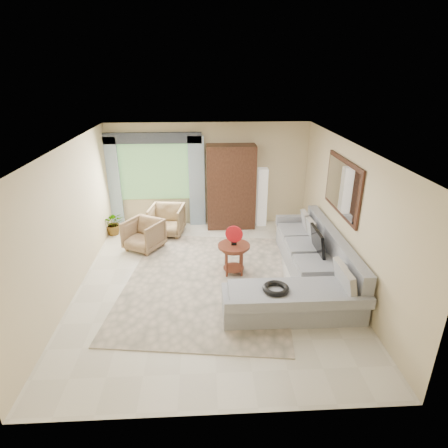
{
  "coord_description": "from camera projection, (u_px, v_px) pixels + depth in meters",
  "views": [
    {
      "loc": [
        -0.1,
        -6.22,
        3.81
      ],
      "look_at": [
        0.25,
        0.35,
        1.05
      ],
      "focal_mm": 30.0,
      "sensor_mm": 36.0,
      "label": 1
    }
  ],
  "objects": [
    {
      "name": "potted_plant",
      "position": [
        114.0,
        223.0,
        9.14
      ],
      "size": [
        0.57,
        0.5,
        0.59
      ],
      "primitive_type": "imported",
      "rotation": [
        0.0,
        0.0,
        0.08
      ],
      "color": "#999999",
      "rests_on": "ground"
    },
    {
      "name": "sectional_sofa",
      "position": [
        307.0,
        271.0,
        7.02
      ],
      "size": [
        2.3,
        3.46,
        0.9
      ],
      "color": "#A1A3AA",
      "rests_on": "ground"
    },
    {
      "name": "ground",
      "position": [
        212.0,
        281.0,
        7.2
      ],
      "size": [
        6.0,
        6.0,
        0.0
      ],
      "primitive_type": "plane",
      "color": "silver",
      "rests_on": "ground"
    },
    {
      "name": "curtain_left",
      "position": [
        112.0,
        183.0,
        9.29
      ],
      "size": [
        0.4,
        0.08,
        2.3
      ],
      "primitive_type": "cube",
      "color": "#9EB7CC",
      "rests_on": "ground"
    },
    {
      "name": "garden_hose",
      "position": [
        276.0,
        288.0,
        5.98
      ],
      "size": [
        0.43,
        0.43,
        0.09
      ],
      "primitive_type": "torus",
      "color": "black",
      "rests_on": "sectional_sofa"
    },
    {
      "name": "area_rug",
      "position": [
        206.0,
        281.0,
        7.21
      ],
      "size": [
        3.49,
        4.35,
        0.02
      ],
      "primitive_type": "cube",
      "rotation": [
        0.0,
        0.0,
        -0.13
      ],
      "color": "beige",
      "rests_on": "ground"
    },
    {
      "name": "red_disc",
      "position": [
        234.0,
        234.0,
        7.16
      ],
      "size": [
        0.34,
        0.11,
        0.34
      ],
      "primitive_type": "cylinder",
      "rotation": [
        1.57,
        0.0,
        -0.26
      ],
      "color": "red",
      "rests_on": "coffee_table"
    },
    {
      "name": "curtain_right",
      "position": [
        197.0,
        182.0,
        9.4
      ],
      "size": [
        0.4,
        0.08,
        2.3
      ],
      "primitive_type": "cube",
      "color": "#9EB7CC",
      "rests_on": "ground"
    },
    {
      "name": "armchair_left",
      "position": [
        144.0,
        235.0,
        8.39
      ],
      "size": [
        1.01,
        1.02,
        0.69
      ],
      "primitive_type": "imported",
      "rotation": [
        0.0,
        0.0,
        -0.53
      ],
      "color": "#9A7E54",
      "rests_on": "ground"
    },
    {
      "name": "wall_mirror",
      "position": [
        342.0,
        187.0,
        6.97
      ],
      "size": [
        0.05,
        1.7,
        1.05
      ],
      "color": "black",
      "rests_on": "wall_right"
    },
    {
      "name": "valance",
      "position": [
        152.0,
        138.0,
        8.94
      ],
      "size": [
        2.4,
        0.12,
        0.26
      ],
      "primitive_type": "cube",
      "color": "#1E232D",
      "rests_on": "wall_back"
    },
    {
      "name": "armoire",
      "position": [
        231.0,
        187.0,
        9.33
      ],
      "size": [
        1.2,
        0.55,
        2.1
      ],
      "primitive_type": "cube",
      "color": "black",
      "rests_on": "ground"
    },
    {
      "name": "tv_screen",
      "position": [
        318.0,
        241.0,
        7.2
      ],
      "size": [
        0.14,
        0.74,
        0.48
      ],
      "primitive_type": "cube",
      "rotation": [
        0.0,
        -0.17,
        0.0
      ],
      "color": "black",
      "rests_on": "sectional_sofa"
    },
    {
      "name": "coffee_table",
      "position": [
        234.0,
        259.0,
        7.37
      ],
      "size": [
        0.63,
        0.63,
        0.63
      ],
      "rotation": [
        0.0,
        0.0,
        -0.19
      ],
      "color": "#542716",
      "rests_on": "ground"
    },
    {
      "name": "floor_lamp",
      "position": [
        262.0,
        197.0,
        9.54
      ],
      "size": [
        0.24,
        0.24,
        1.5
      ],
      "primitive_type": "cube",
      "color": "silver",
      "rests_on": "ground"
    },
    {
      "name": "window",
      "position": [
        154.0,
        172.0,
        9.33
      ],
      "size": [
        1.8,
        0.04,
        1.4
      ],
      "primitive_type": "cube",
      "color": "#669E59",
      "rests_on": "wall_back"
    },
    {
      "name": "armchair_right",
      "position": [
        167.0,
        220.0,
        9.12
      ],
      "size": [
        0.89,
        0.91,
        0.73
      ],
      "primitive_type": "imported",
      "rotation": [
        0.0,
        0.0,
        -0.15
      ],
      "color": "#9D8356",
      "rests_on": "ground"
    }
  ]
}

